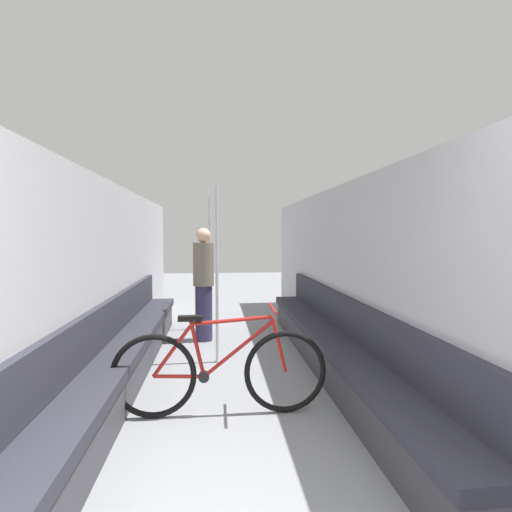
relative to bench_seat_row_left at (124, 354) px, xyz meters
name	(u,v)px	position (x,y,z in m)	size (l,w,h in m)	color
wall_left	(94,283)	(-0.24, -0.17, 0.77)	(0.10, 9.62, 2.13)	#B2B2B7
wall_right	(361,280)	(2.48, -0.17, 0.77)	(0.10, 9.62, 2.13)	#B2B2B7
bench_seat_row_left	(124,354)	(0.00, 0.00, 0.00)	(0.42, 5.30, 0.86)	#3D3D42
bench_seat_row_right	(333,348)	(2.24, 0.00, 0.00)	(0.42, 5.30, 0.86)	#3D3D42
bicycle	(220,371)	(0.99, -0.87, 0.09)	(1.84, 0.46, 0.93)	black
grab_pole_near	(217,278)	(0.97, 0.55, 0.74)	(0.08, 0.08, 2.11)	gray
grab_pole_far	(210,266)	(0.86, 2.26, 0.74)	(0.08, 0.08, 2.11)	gray
passenger_standing	(204,283)	(0.78, 1.58, 0.55)	(0.30, 0.30, 1.63)	#332D4C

